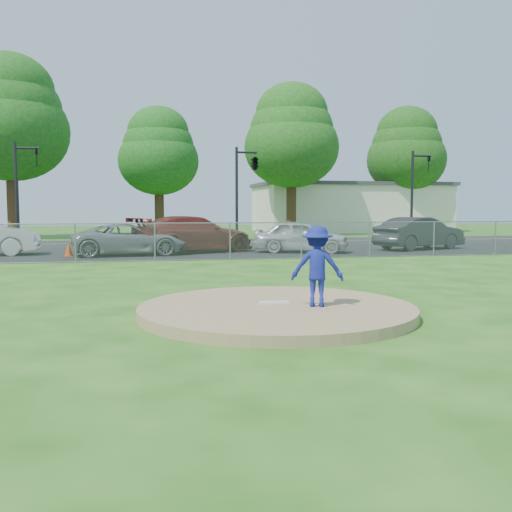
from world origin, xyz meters
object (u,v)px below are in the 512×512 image
Objects in this scene: tree_right at (292,135)px; traffic_signal_right at (416,187)px; traffic_cone at (69,249)px; parked_car_darkred at (193,234)px; commercial_building at (349,207)px; tree_left at (10,117)px; tree_far_right at (406,150)px; parked_car_gray at (129,240)px; parked_car_charcoal at (419,233)px; tree_center at (159,151)px; pitcher at (317,266)px; parked_car_pearl at (301,236)px; traffic_signal_center at (253,165)px; traffic_signal_left at (21,184)px.

traffic_signal_right is (5.24, -10.00, -4.29)m from tree_right.
parked_car_darkred reaches higher than traffic_cone.
commercial_building is at bearing 83.71° from traffic_signal_right.
traffic_cone is at bearing -133.13° from commercial_building.
tree_left is at bearing 12.72° from parked_car_darkred.
tree_right is 11.42m from tree_far_right.
tree_left is 31.28m from tree_far_right.
traffic_signal_right is 18.79m from parked_car_gray.
tree_center is at bearing 13.59° from parked_car_charcoal.
parked_car_gray is at bearing 2.46° from traffic_cone.
pitcher reaches higher than parked_car_gray.
parked_car_pearl is at bearing -95.76° from parked_car_gray.
parked_car_pearl is at bearing 75.71° from parked_car_charcoal.
tree_center is 1.76× the size of traffic_signal_center.
pitcher is (-8.26, -32.27, -6.67)m from tree_right.
parked_car_pearl is at bearing -86.30° from pitcher.
traffic_signal_center is 8.13m from parked_car_darkred.
parked_car_gray is at bearing -135.21° from traffic_signal_center.
tree_right reaches higher than parked_car_gray.
commercial_building reaches higher than pitcher.
tree_right is 2.63× the size of parked_car_pearl.
parked_car_charcoal is at bearing -17.26° from traffic_signal_left.
commercial_building is 2.93× the size of traffic_signal_left.
parked_car_pearl is 6.44m from parked_car_charcoal.
tree_left is (-27.00, -7.00, 6.08)m from commercial_building.
parked_car_pearl is (0.92, -6.92, -3.85)m from traffic_signal_center.
traffic_signal_left is (2.24, -9.00, -4.88)m from tree_left.
commercial_building is 41.22m from pitcher.
tree_right is at bearing 6.34° from parked_car_pearl.
pitcher is at bearing -67.44° from traffic_cone.
traffic_cone is 5.62m from parked_car_darkred.
parked_car_charcoal is (20.06, -6.23, -2.54)m from traffic_signal_left.
pitcher is 19.21m from parked_car_charcoal.
traffic_signal_right reaches higher than parked_car_pearl.
tree_right is at bearing -41.26° from parked_car_gray.
tree_center is 18.83m from parked_car_darkred.
traffic_signal_right is (10.27, 0.00, -1.25)m from traffic_signal_center.
tree_left reaches higher than parked_car_gray.
commercial_building is 3.32× the size of parked_car_charcoal.
commercial_building is 10.56× the size of pitcher.
tree_left is 27.23m from traffic_signal_right.
parked_car_darkred is (-20.10, -18.96, -6.19)m from tree_far_right.
tree_right is at bearing -139.40° from commercial_building.
parked_car_darkred is (0.90, -17.96, -5.60)m from tree_center.
parked_car_charcoal is (-2.94, -6.23, -2.54)m from traffic_signal_right.
commercial_building is 22.76m from parked_car_charcoal.
traffic_signal_center is 22.80m from pitcher.
parked_car_charcoal reaches higher than parked_car_pearl.
parked_car_gray is (-19.02, -22.94, -1.46)m from commercial_building.
parked_car_gray is (5.75, -6.94, -2.66)m from traffic_signal_left.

